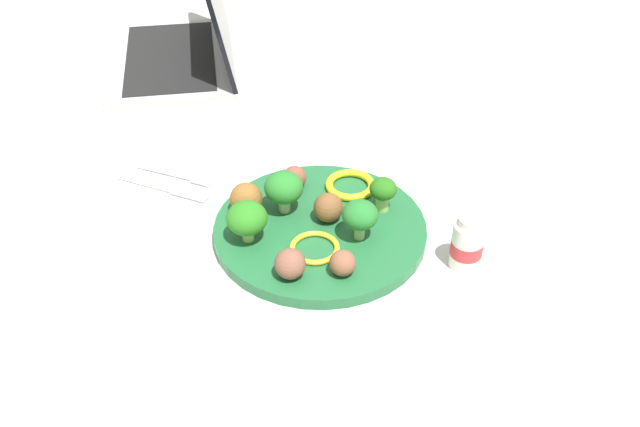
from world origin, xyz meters
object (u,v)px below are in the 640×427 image
(meatball_front_right, at_px, (343,263))
(pepper_ring_mid_right, at_px, (315,248))
(pepper_ring_back_left, at_px, (350,185))
(broccoli_floret_mid_right, at_px, (383,191))
(broccoli_floret_far_rim, at_px, (247,219))
(meatball_back_right, at_px, (295,178))
(plate, at_px, (320,230))
(meatball_far_rim, at_px, (246,199))
(meatball_front_left, at_px, (287,263))
(meatball_mid_right, at_px, (328,208))
(broccoli_floret_front_right, at_px, (284,188))
(yogurt_bottle, at_px, (467,245))
(fork, at_px, (180,174))
(napkin, at_px, (169,182))
(broccoli_floret_near_rim, at_px, (360,216))
(knife, at_px, (167,187))
(laptop, at_px, (184,44))

(meatball_front_right, distance_m, pepper_ring_mid_right, 0.06)
(pepper_ring_back_left, bearing_deg, broccoli_floret_mid_right, -29.02)
(broccoli_floret_far_rim, bearing_deg, meatball_back_right, 83.84)
(plate, distance_m, broccoli_floret_mid_right, 0.10)
(plate, height_order, meatball_far_rim, meatball_far_rim)
(meatball_front_left, relative_size, meatball_mid_right, 0.97)
(broccoli_floret_front_right, distance_m, yogurt_bottle, 0.25)
(meatball_far_rim, relative_size, fork, 0.36)
(pepper_ring_mid_right, bearing_deg, yogurt_bottle, 17.16)
(pepper_ring_back_left, distance_m, yogurt_bottle, 0.20)
(broccoli_floret_mid_right, height_order, napkin, broccoli_floret_mid_right)
(plate, height_order, meatball_mid_right, meatball_mid_right)
(meatball_far_rim, xyz_separation_m, pepper_ring_mid_right, (0.11, -0.04, -0.02))
(broccoli_floret_mid_right, xyz_separation_m, meatball_back_right, (-0.13, 0.01, -0.01))
(broccoli_floret_near_rim, relative_size, meatball_mid_right, 1.40)
(broccoli_floret_front_right, xyz_separation_m, broccoli_floret_near_rim, (0.11, -0.02, -0.00))
(plate, relative_size, pepper_ring_mid_right, 4.40)
(meatball_mid_right, relative_size, napkin, 0.23)
(pepper_ring_mid_right, height_order, knife, pepper_ring_mid_right)
(broccoli_floret_mid_right, distance_m, pepper_ring_back_left, 0.07)
(plate, xyz_separation_m, pepper_ring_mid_right, (0.01, -0.05, 0.01))
(meatball_far_rim, bearing_deg, napkin, 164.16)
(broccoli_floret_front_right, relative_size, pepper_ring_back_left, 0.84)
(broccoli_floret_mid_right, bearing_deg, pepper_ring_back_left, 150.98)
(broccoli_floret_near_rim, bearing_deg, meatball_mid_right, 156.80)
(knife, bearing_deg, broccoli_floret_mid_right, 8.73)
(meatball_back_right, bearing_deg, pepper_ring_mid_right, -57.76)
(pepper_ring_back_left, xyz_separation_m, knife, (-0.25, -0.08, -0.01))
(plate, height_order, napkin, plate)
(napkin, bearing_deg, meatball_far_rim, -15.84)
(meatball_mid_right, xyz_separation_m, meatball_far_rim, (-0.11, -0.02, 0.00))
(plate, distance_m, fork, 0.24)
(meatball_front_right, bearing_deg, fork, 156.33)
(meatball_front_right, bearing_deg, meatball_back_right, 129.65)
(pepper_ring_back_left, bearing_deg, meatball_far_rim, -138.52)
(meatball_far_rim, bearing_deg, fork, 156.60)
(broccoli_floret_front_right, distance_m, meatball_mid_right, 0.06)
(plate, distance_m, pepper_ring_mid_right, 0.05)
(plate, bearing_deg, meatball_far_rim, -176.38)
(broccoli_floret_near_rim, relative_size, napkin, 0.32)
(fork, bearing_deg, pepper_ring_back_left, 9.43)
(pepper_ring_mid_right, xyz_separation_m, fork, (-0.25, 0.10, -0.01))
(meatball_mid_right, bearing_deg, meatball_front_right, -60.92)
(napkin, bearing_deg, yogurt_bottle, -3.54)
(broccoli_floret_mid_right, bearing_deg, fork, -178.02)
(pepper_ring_back_left, distance_m, napkin, 0.26)
(pepper_ring_mid_right, distance_m, knife, 0.26)
(fork, bearing_deg, laptop, 116.89)
(meatball_front_right, bearing_deg, broccoli_floret_mid_right, 86.51)
(fork, bearing_deg, meatball_far_rim, -23.40)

